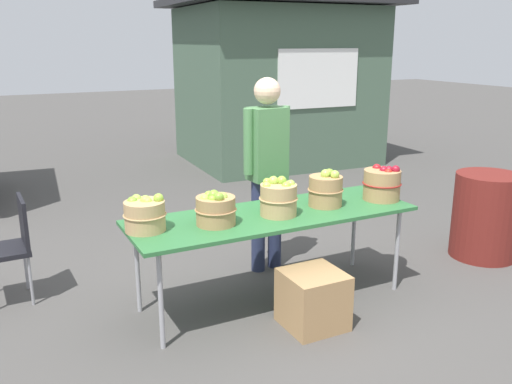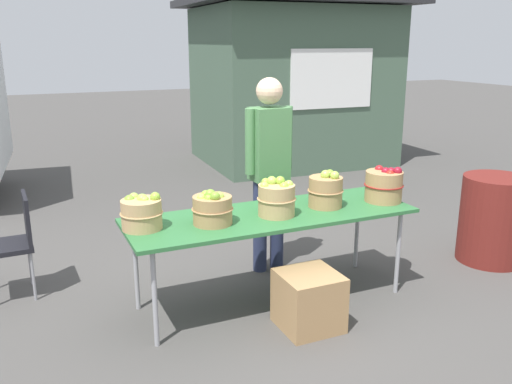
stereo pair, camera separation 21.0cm
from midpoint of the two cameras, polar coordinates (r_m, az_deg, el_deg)
The scene contains 12 objects.
ground_plane at distance 4.60m, azimuth 0.39°, elevation -11.17°, with size 40.00×40.00×0.00m, color #474442.
market_table at distance 4.33m, azimuth 0.41°, elevation -2.74°, with size 2.30×0.76×0.75m.
apple_basket_green_0 at distance 4.00m, azimuth -13.00°, elevation -2.30°, with size 0.31×0.31×0.27m.
apple_basket_green_1 at distance 4.04m, azimuth -5.72°, elevation -1.79°, with size 0.31×0.31×0.27m.
apple_basket_green_2 at distance 4.24m, azimuth 0.93°, elevation -0.66°, with size 0.31×0.31×0.30m.
apple_basket_green_3 at distance 4.50m, azimuth 5.97°, elevation 0.25°, with size 0.29×0.29×0.31m.
apple_basket_red_0 at distance 4.76m, azimuth 11.78°, elevation 0.84°, with size 0.33×0.33×0.31m.
vendor_adult at distance 4.88m, azimuth -0.10°, elevation 3.35°, with size 0.47×0.26×1.76m.
food_kiosk at distance 9.67m, azimuth 1.59°, elevation 11.47°, with size 3.63×3.05×2.74m.
folding_chair at distance 4.87m, azimuth -25.33°, elevation -4.69°, with size 0.41×0.41×0.86m.
trash_barrel at distance 5.75m, azimuth 21.87°, elevation -2.32°, with size 0.63×0.63×0.83m, color maroon.
produce_crate at distance 4.14m, azimuth 4.49°, elevation -11.09°, with size 0.43×0.43×0.43m, color #A87F51.
Camera 1 is at (-1.98, -3.61, 2.07)m, focal length 38.38 mm.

